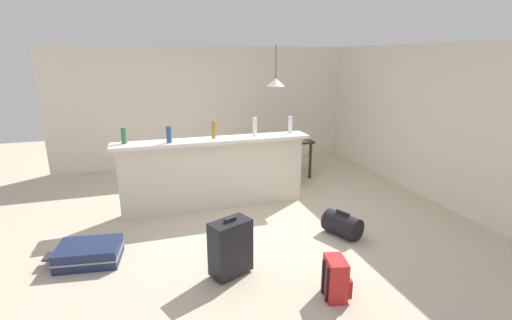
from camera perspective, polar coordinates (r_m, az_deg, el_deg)
ground_plane at (r=5.53m, az=-0.66°, el=-8.94°), size 13.00×13.00×0.05m
wall_back at (r=8.06m, az=-6.92°, el=8.32°), size 6.60×0.10×2.50m
wall_right at (r=6.87m, az=23.84°, el=5.77°), size 0.10×6.00×2.50m
partition_half_wall at (r=5.67m, az=-6.43°, el=-2.40°), size 2.80×0.20×1.05m
bar_countertop at (r=5.53m, az=-6.60°, el=3.04°), size 2.96×0.40×0.05m
bottle_green at (r=5.50m, az=-19.93°, el=3.60°), size 0.07×0.07×0.23m
bottle_blue at (r=5.36m, az=-13.43°, el=3.90°), size 0.08×0.08×0.24m
bottle_amber at (r=5.54m, az=-6.66°, el=4.72°), size 0.06×0.06×0.26m
bottle_white at (r=5.65m, az=-0.18°, el=5.18°), size 0.06×0.06×0.29m
bottle_clear at (r=5.90m, az=5.38°, el=5.50°), size 0.06×0.06×0.27m
dining_table at (r=7.16m, az=3.83°, el=2.53°), size 1.10×0.80×0.74m
dining_chair_near_partition at (r=6.70m, az=4.64°, el=0.43°), size 0.43×0.43×0.93m
pendant_lamp at (r=7.04m, az=3.09°, el=12.01°), size 0.34×0.34×0.79m
suitcase_flat_navy at (r=4.75m, az=-24.59°, el=-13.08°), size 0.86×0.58×0.22m
suitcase_upright_black at (r=4.03m, az=-3.99°, el=-13.37°), size 0.50×0.40×0.67m
duffel_bag_black at (r=5.04m, az=13.29°, el=-9.76°), size 0.47×0.56×0.34m
backpack_red at (r=3.83m, az=12.36°, el=-17.67°), size 0.29×0.31×0.42m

